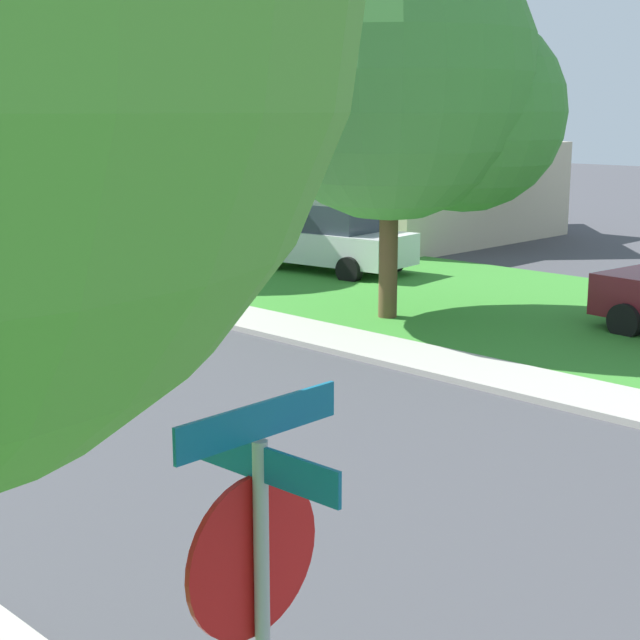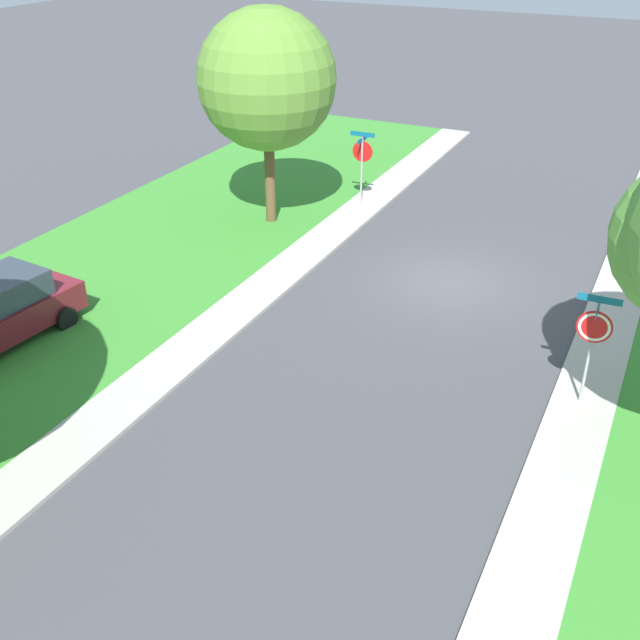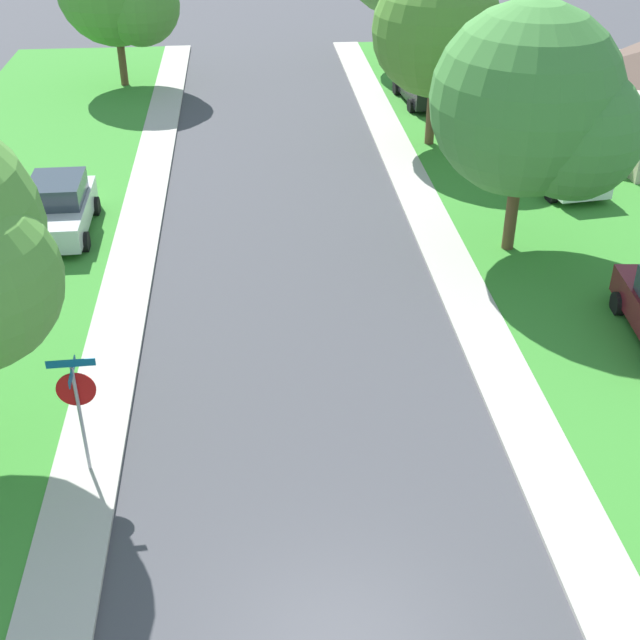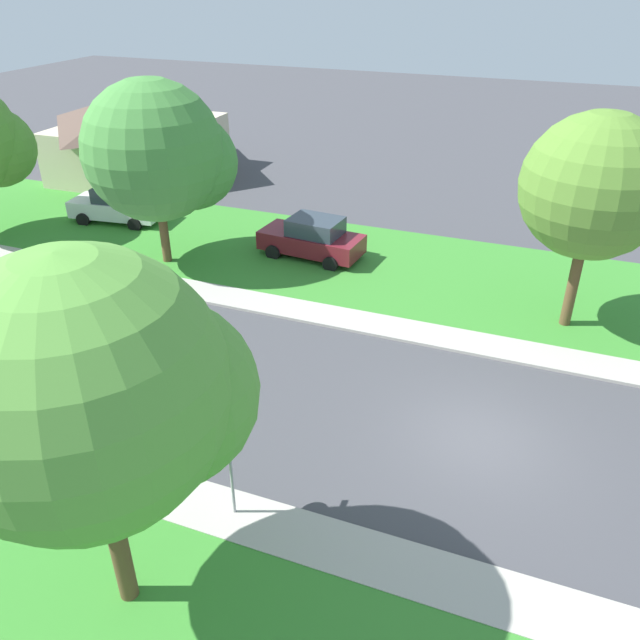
# 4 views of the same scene
# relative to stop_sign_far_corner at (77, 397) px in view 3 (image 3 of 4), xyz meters

# --- Properties ---
(sidewalk_east) EXTENTS (1.40, 56.00, 0.10)m
(sidewalk_east) POSITION_rel_stop_sign_far_corner_xyz_m (9.32, 7.24, -1.84)
(sidewalk_east) COLOR #ADA89E
(sidewalk_east) RESTS_ON ground
(lawn_east) EXTENTS (8.00, 56.00, 0.08)m
(lawn_east) POSITION_rel_stop_sign_far_corner_xyz_m (14.02, 7.24, -1.85)
(lawn_east) COLOR #38842D
(lawn_east) RESTS_ON ground
(sidewalk_west) EXTENTS (1.40, 56.00, 0.10)m
(sidewalk_west) POSITION_rel_stop_sign_far_corner_xyz_m (-0.08, 7.24, -1.84)
(sidewalk_west) COLOR #ADA89E
(sidewalk_west) RESTS_ON ground
(stop_sign_far_corner) EXTENTS (0.92, 0.92, 2.77)m
(stop_sign_far_corner) POSITION_rel_stop_sign_far_corner_xyz_m (0.00, 0.00, 0.00)
(stop_sign_far_corner) COLOR #9E9EA3
(stop_sign_far_corner) RESTS_ON ground
(car_silver_far_down_street) EXTENTS (2.09, 4.33, 1.76)m
(car_silver_far_down_street) POSITION_rel_stop_sign_far_corner_xyz_m (-2.46, 11.47, -1.01)
(car_silver_far_down_street) COLOR silver
(car_silver_far_down_street) RESTS_ON ground
(car_white_behind_trees) EXTENTS (2.45, 4.50, 1.76)m
(car_white_behind_trees) POSITION_rel_stop_sign_far_corner_xyz_m (14.46, 13.79, -1.01)
(car_white_behind_trees) COLOR white
(car_white_behind_trees) RESTS_ON ground
(car_black_kerbside_mid) EXTENTS (2.30, 4.43, 1.76)m
(car_black_kerbside_mid) POSITION_rel_stop_sign_far_corner_xyz_m (11.56, 23.84, -1.01)
(car_black_kerbside_mid) COLOR black
(car_black_kerbside_mid) RESTS_ON ground
(tree_across_left) EXTENTS (5.24, 4.88, 6.88)m
(tree_across_left) POSITION_rel_stop_sign_far_corner_xyz_m (11.02, 18.24, 2.39)
(tree_across_left) COLOR brown
(tree_across_left) RESTS_ON ground
(tree_sidewalk_near) EXTENTS (5.79, 5.39, 7.33)m
(tree_sidewalk_near) POSITION_rel_stop_sign_far_corner_xyz_m (11.59, 8.85, 2.57)
(tree_sidewalk_near) COLOR brown
(tree_sidewalk_near) RESTS_ON ground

